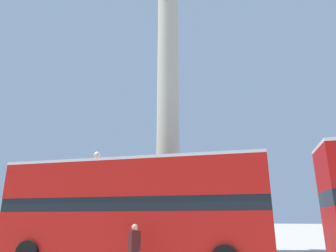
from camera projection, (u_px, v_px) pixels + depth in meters
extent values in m
plane|color=#ADA89E|center=(168.00, 251.00, 17.68)|extent=(200.00, 200.00, 0.00)
cube|color=#ADA593|center=(168.00, 240.00, 17.86)|extent=(4.45, 4.45, 1.24)
cube|color=#ADA593|center=(168.00, 218.00, 18.22)|extent=(3.21, 3.21, 1.24)
cylinder|color=#ADA593|center=(168.00, 83.00, 20.88)|extent=(1.51, 1.51, 16.78)
cube|color=#B7140F|center=(131.00, 232.00, 12.26)|extent=(11.11, 2.80, 1.60)
cube|color=black|center=(132.00, 205.00, 12.58)|extent=(11.11, 2.75, 0.55)
cube|color=#B7140F|center=(133.00, 181.00, 12.87)|extent=(11.11, 2.80, 1.46)
cube|color=silver|center=(134.00, 163.00, 13.10)|extent=(11.11, 2.80, 0.12)
cylinder|color=black|center=(63.00, 248.00, 14.06)|extent=(1.01, 0.34, 1.00)
cube|color=#ADA593|center=(28.00, 225.00, 23.70)|extent=(4.01, 3.49, 2.62)
ellipsoid|color=brown|center=(33.00, 188.00, 24.55)|extent=(2.56, 1.88, 1.07)
cone|color=brown|center=(41.00, 181.00, 24.02)|extent=(1.18, 0.94, 1.13)
cylinder|color=brown|center=(34.00, 176.00, 24.84)|extent=(0.36, 0.36, 0.90)
sphere|color=brown|center=(35.00, 169.00, 25.02)|extent=(0.28, 0.28, 0.28)
cylinder|color=brown|center=(39.00, 201.00, 24.01)|extent=(0.20, 0.20, 1.03)
cylinder|color=brown|center=(32.00, 201.00, 23.58)|extent=(0.20, 0.20, 1.03)
cylinder|color=brown|center=(30.00, 202.00, 24.91)|extent=(0.20, 0.20, 1.03)
cylinder|color=brown|center=(23.00, 202.00, 24.47)|extent=(0.20, 0.20, 1.03)
cylinder|color=black|center=(90.00, 250.00, 16.21)|extent=(0.31, 0.31, 0.40)
cylinder|color=black|center=(94.00, 204.00, 16.92)|extent=(0.14, 0.14, 5.26)
sphere|color=white|center=(97.00, 155.00, 17.75)|extent=(0.37, 0.37, 0.37)
cube|color=#471919|center=(134.00, 241.00, 9.91)|extent=(0.32, 0.47, 0.63)
sphere|color=tan|center=(135.00, 227.00, 10.04)|extent=(0.22, 0.22, 0.22)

